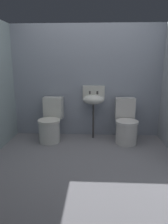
{
  "coord_description": "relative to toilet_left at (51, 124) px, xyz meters",
  "views": [
    {
      "loc": [
        0.15,
        -2.75,
        1.45
      ],
      "look_at": [
        0.0,
        0.32,
        0.7
      ],
      "focal_mm": 33.76,
      "sensor_mm": 36.0,
      "label": 1
    }
  ],
  "objects": [
    {
      "name": "ground_plane",
      "position": [
        0.65,
        -0.93,
        -0.36
      ],
      "size": [
        3.23,
        2.97,
        0.08
      ],
      "primitive_type": "cube",
      "color": "slate"
    },
    {
      "name": "wall_back",
      "position": [
        0.65,
        0.4,
        0.73
      ],
      "size": [
        3.23,
        0.1,
        2.11
      ],
      "primitive_type": "cube",
      "color": "#8F97A6",
      "rests_on": "ground"
    },
    {
      "name": "toilet_left",
      "position": [
        0.0,
        0.0,
        0.0
      ],
      "size": [
        0.44,
        0.62,
        0.78
      ],
      "rotation": [
        0.0,
        0.0,
        3.05
      ],
      "color": "silver",
      "rests_on": "ground"
    },
    {
      "name": "toilet_right",
      "position": [
        1.38,
        -0.0,
        0.0
      ],
      "size": [
        0.4,
        0.59,
        0.78
      ],
      "rotation": [
        0.0,
        0.0,
        3.15
      ],
      "color": "silver",
      "rests_on": "ground"
    },
    {
      "name": "sink",
      "position": [
        0.79,
        0.19,
        0.43
      ],
      "size": [
        0.42,
        0.35,
        0.99
      ],
      "color": "#3D3A3A",
      "rests_on": "ground"
    }
  ]
}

